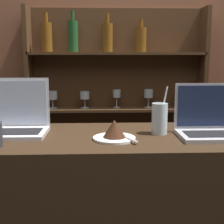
# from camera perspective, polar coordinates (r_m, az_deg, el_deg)

# --- Properties ---
(back_wall) EXTENTS (7.00, 0.06, 2.70)m
(back_wall) POSITION_cam_1_polar(r_m,az_deg,el_deg) (2.44, 3.86, 11.35)
(back_wall) COLOR brown
(back_wall) RESTS_ON ground_plane
(back_shelf) EXTENTS (1.31, 0.18, 1.65)m
(back_shelf) POSITION_cam_1_polar(r_m,az_deg,el_deg) (2.38, 0.50, 0.13)
(back_shelf) COLOR #472D19
(back_shelf) RESTS_ON ground_plane
(laptop_near) EXTENTS (0.30, 0.22, 0.25)m
(laptop_near) POSITION_cam_1_polar(r_m,az_deg,el_deg) (1.48, -17.54, -1.56)
(laptop_near) COLOR silver
(laptop_near) RESTS_ON bar_counter
(laptop_far) EXTENTS (0.32, 0.21, 0.22)m
(laptop_far) POSITION_cam_1_polar(r_m,az_deg,el_deg) (1.43, 18.09, -2.13)
(laptop_far) COLOR #ADADB2
(laptop_far) RESTS_ON bar_counter
(cake_plate) EXTENTS (0.18, 0.18, 0.08)m
(cake_plate) POSITION_cam_1_polar(r_m,az_deg,el_deg) (1.30, 0.44, -3.62)
(cake_plate) COLOR white
(cake_plate) RESTS_ON bar_counter
(water_glass) EXTENTS (0.07, 0.07, 0.22)m
(water_glass) POSITION_cam_1_polar(r_m,az_deg,el_deg) (1.41, 8.69, -1.18)
(water_glass) COLOR silver
(water_glass) RESTS_ON bar_counter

